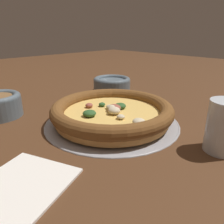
{
  "coord_description": "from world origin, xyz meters",
  "views": [
    {
      "loc": [
        0.35,
        -0.35,
        0.22
      ],
      "look_at": [
        0.0,
        0.0,
        0.03
      ],
      "focal_mm": 35.0,
      "sensor_mm": 36.0,
      "label": 1
    }
  ],
  "objects_px": {
    "pizza_tray": "(112,121)",
    "pizza": "(112,112)",
    "bowl_near": "(112,84)",
    "napkin": "(21,184)"
  },
  "relations": [
    {
      "from": "pizza_tray",
      "to": "pizza",
      "type": "bearing_deg",
      "value": -46.41
    },
    {
      "from": "pizza",
      "to": "bowl_near",
      "type": "distance_m",
      "value": 0.28
    },
    {
      "from": "pizza_tray",
      "to": "napkin",
      "type": "relative_size",
      "value": 1.86
    },
    {
      "from": "bowl_near",
      "to": "pizza_tray",
      "type": "bearing_deg",
      "value": -44.56
    },
    {
      "from": "pizza",
      "to": "napkin",
      "type": "distance_m",
      "value": 0.27
    },
    {
      "from": "pizza",
      "to": "bowl_near",
      "type": "relative_size",
      "value": 2.23
    },
    {
      "from": "pizza_tray",
      "to": "napkin",
      "type": "distance_m",
      "value": 0.27
    },
    {
      "from": "pizza_tray",
      "to": "bowl_near",
      "type": "xyz_separation_m",
      "value": [
        -0.2,
        0.19,
        0.03
      ]
    },
    {
      "from": "pizza",
      "to": "napkin",
      "type": "relative_size",
      "value": 1.68
    },
    {
      "from": "pizza_tray",
      "to": "pizza",
      "type": "xyz_separation_m",
      "value": [
        0.0,
        -0.0,
        0.03
      ]
    }
  ]
}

